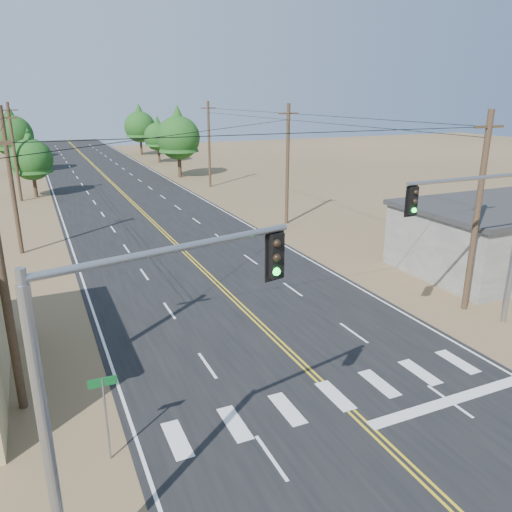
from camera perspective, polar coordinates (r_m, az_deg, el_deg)
road at (r=38.01m, az=-9.26°, el=1.48°), size 15.00×200.00×0.02m
utility_pole_left_near at (r=18.21m, az=-27.10°, el=-1.62°), size 1.80×0.30×10.00m
utility_pole_left_mid at (r=37.75m, az=-26.19°, el=7.73°), size 1.80×0.30×10.00m
utility_pole_left_far at (r=57.60m, az=-25.89°, el=10.68°), size 1.80×0.30×10.00m
utility_pole_right_near at (r=26.81m, az=23.97°, el=4.56°), size 1.80×0.30×10.00m
utility_pole_right_mid at (r=42.56m, az=3.62°, el=10.46°), size 1.80×0.30×10.00m
utility_pole_right_far at (r=60.87m, az=-5.38°, el=12.64°), size 1.80×0.30×10.00m
signal_mast_left at (r=11.21m, az=-14.55°, el=-11.59°), size 6.15×1.63×7.66m
signal_mast_right at (r=24.36m, az=25.00°, el=3.23°), size 7.00×0.51×7.49m
street_sign at (r=15.95m, az=-16.88°, el=-16.04°), size 0.84×0.07×2.81m
tree_left_near at (r=59.47m, az=-24.34°, el=10.45°), size 4.42×4.42×7.36m
tree_left_mid at (r=79.40m, az=-26.17°, el=12.66°), size 5.70×5.70×9.50m
tree_left_far at (r=98.10m, az=-26.27°, el=12.90°), size 5.02×5.02×8.36m
tree_right_near at (r=68.75m, az=-8.89°, el=13.69°), size 5.71×5.71×9.52m
tree_right_mid at (r=85.33m, az=-11.16°, el=13.53°), size 4.53×4.53×7.55m
tree_right_far at (r=96.86m, az=-13.16°, el=14.52°), size 5.57×5.57×9.28m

